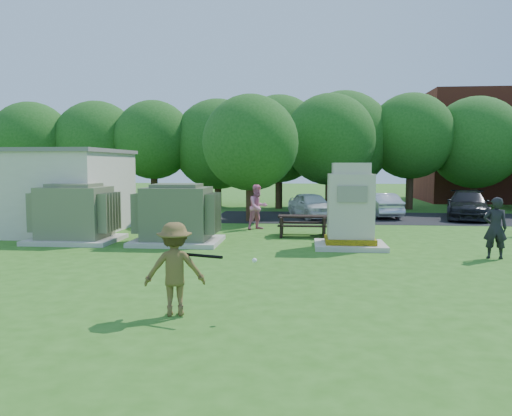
# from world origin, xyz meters

# --- Properties ---
(ground) EXTENTS (120.00, 120.00, 0.00)m
(ground) POSITION_xyz_m (0.00, 0.00, 0.00)
(ground) COLOR #2D6619
(ground) RESTS_ON ground
(parking_strip) EXTENTS (20.00, 6.00, 0.01)m
(parking_strip) POSITION_xyz_m (7.00, 13.50, 0.01)
(parking_strip) COLOR #232326
(parking_strip) RESTS_ON ground
(transformer_left) EXTENTS (3.00, 2.40, 2.07)m
(transformer_left) POSITION_xyz_m (-6.50, 4.50, 0.97)
(transformer_left) COLOR beige
(transformer_left) RESTS_ON ground
(transformer_right) EXTENTS (3.00, 2.40, 2.07)m
(transformer_right) POSITION_xyz_m (-2.80, 4.50, 0.97)
(transformer_right) COLOR beige
(transformer_right) RESTS_ON ground
(generator_cabinet) EXTENTS (2.29, 1.88, 2.79)m
(generator_cabinet) POSITION_xyz_m (3.10, 4.14, 1.22)
(generator_cabinet) COLOR beige
(generator_cabinet) RESTS_ON ground
(picnic_table) EXTENTS (1.86, 1.40, 0.80)m
(picnic_table) POSITION_xyz_m (1.54, 6.66, 0.50)
(picnic_table) COLOR black
(picnic_table) RESTS_ON ground
(batter) EXTENTS (1.21, 0.86, 1.70)m
(batter) POSITION_xyz_m (-0.74, -3.65, 0.85)
(batter) COLOR brown
(batter) RESTS_ON ground
(person_by_generator) EXTENTS (0.72, 0.53, 1.80)m
(person_by_generator) POSITION_xyz_m (7.12, 2.59, 0.90)
(person_by_generator) COLOR black
(person_by_generator) RESTS_ON ground
(person_at_picnic) EXTENTS (1.17, 1.15, 1.90)m
(person_at_picnic) POSITION_xyz_m (-0.36, 8.49, 0.95)
(person_at_picnic) COLOR pink
(person_at_picnic) RESTS_ON ground
(car_white) EXTENTS (2.78, 4.12, 1.30)m
(car_white) POSITION_xyz_m (1.95, 13.37, 0.65)
(car_white) COLOR white
(car_white) RESTS_ON ground
(car_silver_a) EXTENTS (2.08, 4.02, 1.26)m
(car_silver_a) POSITION_xyz_m (5.46, 14.02, 0.63)
(car_silver_a) COLOR #BBBBC0
(car_silver_a) RESTS_ON ground
(car_dark) EXTENTS (3.19, 5.16, 1.40)m
(car_dark) POSITION_xyz_m (9.81, 13.61, 0.70)
(car_dark) COLOR black
(car_dark) RESTS_ON ground
(batting_equipment) EXTENTS (1.50, 0.32, 0.16)m
(batting_equipment) POSITION_xyz_m (-0.15, -3.70, 1.10)
(batting_equipment) COLOR black
(batting_equipment) RESTS_ON ground
(tree_row) EXTENTS (41.30, 13.30, 7.30)m
(tree_row) POSITION_xyz_m (1.75, 18.50, 4.15)
(tree_row) COLOR #47301E
(tree_row) RESTS_ON ground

